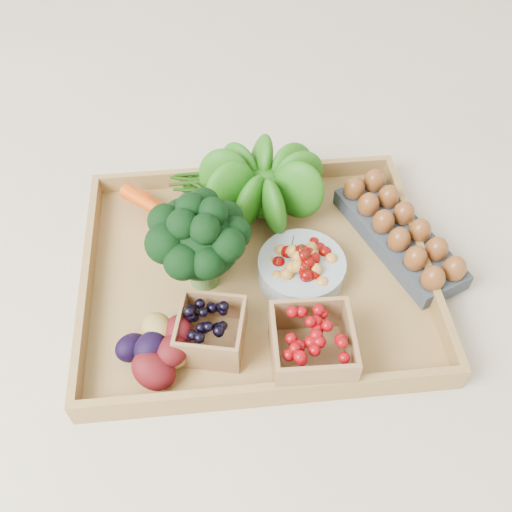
{
  "coord_description": "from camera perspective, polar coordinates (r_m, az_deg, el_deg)",
  "views": [
    {
      "loc": [
        -0.06,
        -0.56,
        0.76
      ],
      "look_at": [
        0.0,
        0.0,
        0.06
      ],
      "focal_mm": 40.0,
      "sensor_mm": 36.0,
      "label": 1
    }
  ],
  "objects": [
    {
      "name": "punnet_blackberry",
      "position": [
        0.83,
        -4.52,
        -7.47
      ],
      "size": [
        0.11,
        0.11,
        0.06
      ],
      "primitive_type": "cube",
      "rotation": [
        0.0,
        0.0,
        -0.22
      ],
      "color": "black",
      "rests_on": "tray"
    },
    {
      "name": "potatoes",
      "position": [
        0.83,
        -9.14,
        -8.16
      ],
      "size": [
        0.14,
        0.14,
        0.08
      ],
      "primitive_type": null,
      "color": "#410A0D",
      "rests_on": "tray"
    },
    {
      "name": "cherry_bowl",
      "position": [
        0.92,
        4.55,
        -1.3
      ],
      "size": [
        0.14,
        0.14,
        0.04
      ],
      "primitive_type": "cylinder",
      "color": "#8C9EA5",
      "rests_on": "tray"
    },
    {
      "name": "broccoli",
      "position": [
        0.88,
        -5.42,
        -0.01
      ],
      "size": [
        0.16,
        0.16,
        0.12
      ],
      "primitive_type": null,
      "color": "black",
      "rests_on": "tray"
    },
    {
      "name": "ground",
      "position": [
        0.94,
        0.0,
        -2.29
      ],
      "size": [
        4.0,
        4.0,
        0.0
      ],
      "primitive_type": "plane",
      "color": "beige",
      "rests_on": "ground"
    },
    {
      "name": "carrots",
      "position": [
        0.99,
        -8.57,
        3.45
      ],
      "size": [
        0.19,
        0.13,
        0.04
      ],
      "primitive_type": null,
      "color": "#DA4708",
      "rests_on": "tray"
    },
    {
      "name": "lettuce",
      "position": [
        0.98,
        0.86,
        7.57
      ],
      "size": [
        0.14,
        0.14,
        0.14
      ],
      "primitive_type": "sphere",
      "color": "#14590D",
      "rests_on": "tray"
    },
    {
      "name": "punnet_raspberry",
      "position": [
        0.81,
        5.6,
        -8.98
      ],
      "size": [
        0.12,
        0.12,
        0.08
      ],
      "primitive_type": "cube",
      "rotation": [
        0.0,
        0.0,
        -0.03
      ],
      "color": "#770509",
      "rests_on": "tray"
    },
    {
      "name": "tray",
      "position": [
        0.94,
        0.0,
        -2.02
      ],
      "size": [
        0.55,
        0.45,
        0.01
      ],
      "primitive_type": "cube",
      "color": "#A27D44",
      "rests_on": "ground"
    },
    {
      "name": "egg_carton",
      "position": [
        0.99,
        14.03,
        1.84
      ],
      "size": [
        0.18,
        0.28,
        0.03
      ],
      "primitive_type": "cube",
      "rotation": [
        0.0,
        0.0,
        0.37
      ],
      "color": "#353C43",
      "rests_on": "tray"
    }
  ]
}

